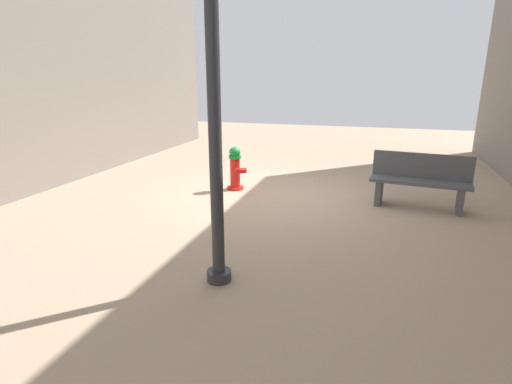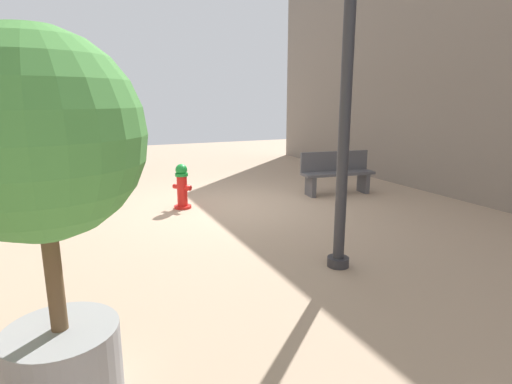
% 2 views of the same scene
% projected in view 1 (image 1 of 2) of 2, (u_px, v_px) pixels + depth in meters
% --- Properties ---
extents(ground_plane, '(23.40, 23.40, 0.00)m').
position_uv_depth(ground_plane, '(277.00, 196.00, 7.73)').
color(ground_plane, tan).
extents(fire_hydrant, '(0.39, 0.40, 0.88)m').
position_uv_depth(fire_hydrant, '(235.00, 168.00, 8.09)').
color(fire_hydrant, red).
rests_on(fire_hydrant, ground_plane).
extents(bench_near, '(1.69, 0.64, 0.95)m').
position_uv_depth(bench_near, '(420.00, 180.00, 6.93)').
color(bench_near, '#4C4C51').
rests_on(bench_near, ground_plane).
extents(street_lamp, '(0.36, 0.36, 4.07)m').
position_uv_depth(street_lamp, '(212.00, 46.00, 3.84)').
color(street_lamp, '#2D2D33').
rests_on(street_lamp, ground_plane).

